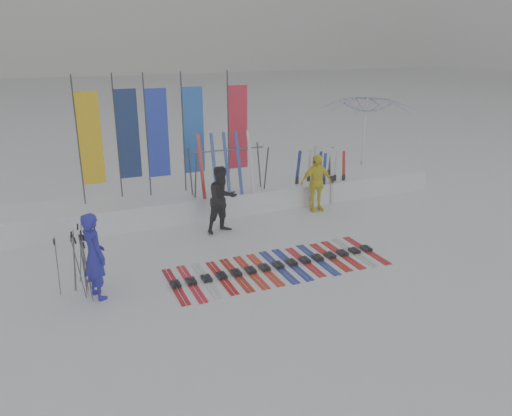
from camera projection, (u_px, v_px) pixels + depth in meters
name	position (u px, v px, depth m)	size (l,w,h in m)	color
ground	(278.00, 280.00, 10.01)	(120.00, 120.00, 0.00)	white
snow_bank	(207.00, 201.00, 13.92)	(14.00, 1.60, 0.60)	white
person_blue	(94.00, 256.00, 9.11)	(0.61, 0.40, 1.67)	#1B1C9F
person_black	(222.00, 200.00, 12.25)	(0.82, 0.64, 1.68)	black
person_yellow	(316.00, 183.00, 13.81)	(0.94, 0.39, 1.60)	yellow
tent_canopy	(365.00, 135.00, 17.21)	(3.11, 3.18, 2.86)	white
ski_row	(278.00, 266.00, 10.56)	(4.62, 1.70, 0.07)	#AE0D12
pole_cluster	(84.00, 262.00, 9.39)	(0.81, 0.95, 1.26)	#595B60
feather_flags	(162.00, 133.00, 13.05)	(4.52, 0.28, 3.20)	#383A3F
ski_rack	(229.00, 164.00, 13.41)	(2.04, 0.80, 1.23)	#383A3F
upright_skis	(322.00, 176.00, 14.56)	(1.54, 1.09, 1.66)	silver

